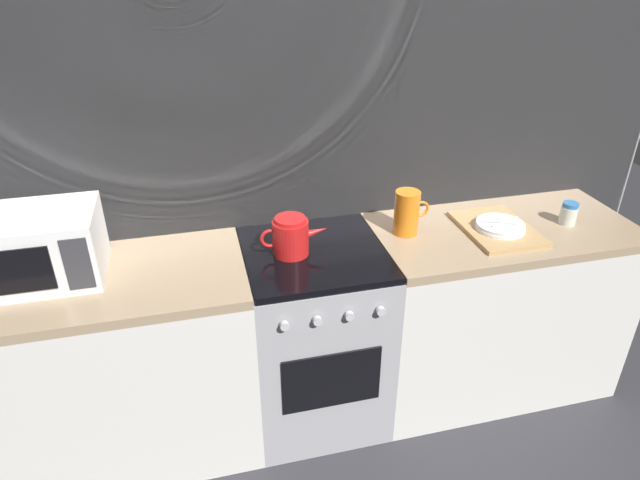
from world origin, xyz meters
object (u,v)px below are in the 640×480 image
Objects in this scene: microwave at (37,247)px; dish_pile at (498,228)px; kettle at (291,236)px; pitcher at (407,213)px; spice_jar at (569,213)px; stove_unit at (315,336)px.

dish_pile is at bearing -2.58° from microwave.
kettle is 0.71× the size of dish_pile.
pitcher is at bearing 5.94° from kettle.
microwave is at bearing 177.61° from spice_jar.
microwave is at bearing 176.87° from kettle.
stove_unit is 8.57× the size of spice_jar.
spice_jar is (0.35, -0.01, 0.03)m from dish_pile.
dish_pile is at bearing -2.00° from kettle.
kettle is at bearing -174.06° from pitcher.
pitcher reaches higher than spice_jar.
dish_pile is (0.41, -0.09, -0.08)m from pitcher.
dish_pile is at bearing -12.20° from pitcher.
kettle is at bearing -3.13° from microwave.
stove_unit is 0.70m from pitcher.
microwave reaches higher than stove_unit.
stove_unit is 0.54m from kettle.
pitcher reaches higher than stove_unit.
pitcher is at bearing 167.80° from dish_pile.
dish_pile is (0.94, -0.03, -0.06)m from kettle.
microwave reaches higher than dish_pile.
spice_jar is at bearing -1.64° from stove_unit.
microwave is 0.97m from kettle.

